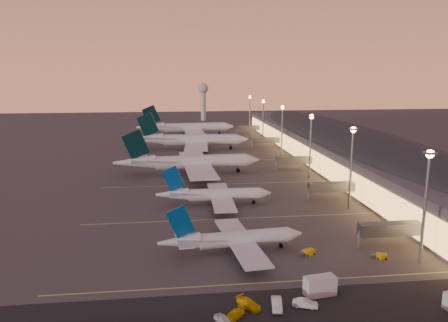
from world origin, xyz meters
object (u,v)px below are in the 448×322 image
baggage_tug_a (380,256)px  catering_truck_a (322,286)px  baggage_tug_b (307,253)px  service_van_e (305,303)px  service_van_c (277,304)px  airliner_wide_near (188,162)px  airliner_wide_far (186,128)px  airliner_narrow_north (214,195)px  service_van_d (234,316)px  radar_tower (203,95)px  service_van_a (224,321)px  service_van_b (249,304)px  airliner_narrow_south (232,239)px  airliner_wide_mid (190,140)px

baggage_tug_a → catering_truck_a: (-19.03, -14.58, 1.26)m
baggage_tug_b → service_van_e: service_van_e is taller
service_van_c → airliner_wide_near: bearing=105.9°
airliner_wide_far → baggage_tug_b: size_ratio=14.85×
baggage_tug_a → service_van_e: service_van_e is taller
baggage_tug_a → service_van_c: 34.23m
airliner_narrow_north → service_van_c: size_ratio=7.22×
service_van_d → radar_tower: bearing=131.6°
airliner_wide_near → service_van_d: (3.12, -110.93, -4.35)m
service_van_a → service_van_d: bearing=19.6°
catering_truck_a → service_van_b: catering_truck_a is taller
airliner_narrow_south → service_van_a: bearing=-106.3°
service_van_c → service_van_d: 8.66m
airliner_wide_near → service_van_b: airliner_wide_near is taller
airliner_narrow_north → service_van_b: 62.97m
radar_tower → baggage_tug_a: 297.74m
radar_tower → service_van_d: bearing=-93.4°
service_van_a → radar_tower: bearing=62.1°
airliner_narrow_south → radar_tower: (15.03, 288.97, 18.62)m
service_van_e → airliner_wide_near: bearing=29.8°
airliner_wide_far → service_van_b: bearing=-92.5°
airliner_narrow_north → airliner_wide_near: (-6.38, 44.57, 1.61)m
airliner_narrow_south → airliner_wide_mid: size_ratio=0.54×
radar_tower → service_van_e: size_ratio=6.99×
radar_tower → service_van_b: radar_tower is taller
service_van_d → airliner_wide_near: bearing=136.6°
service_van_a → service_van_d: 2.57m
airliner_wide_far → catering_truck_a: size_ratio=9.42×
airliner_wide_near → airliner_wide_far: 112.65m
service_van_d → service_van_e: service_van_e is taller
baggage_tug_b → service_van_d: (-20.92, -24.83, 0.14)m
airliner_wide_far → service_van_a: bearing=-93.8°
service_van_e → baggage_tug_b: bearing=2.9°
airliner_narrow_north → airliner_wide_mid: bearing=92.9°
airliner_narrow_south → baggage_tug_b: bearing=-17.8°
baggage_tug_b → service_van_b: service_van_b is taller
service_van_b → service_van_e: size_ratio=1.13×
airliner_wide_far → service_van_e: (13.48, -221.22, -4.64)m
service_van_c → service_van_e: 5.24m
airliner_wide_near → service_van_c: airliner_wide_near is taller
airliner_narrow_north → airliner_narrow_south: bearing=-88.1°
service_van_a → airliner_narrow_north: bearing=61.5°
airliner_narrow_south → airliner_wide_far: airliner_wide_far is taller
catering_truck_a → service_van_d: 19.20m
catering_truck_a → service_van_c: size_ratio=1.35×
airliner_narrow_north → baggage_tug_b: (17.65, -41.53, -2.88)m
service_van_a → baggage_tug_b: bearing=25.2°
airliner_wide_mid → baggage_tug_b: (20.84, -144.83, -4.80)m
baggage_tug_a → catering_truck_a: 24.00m
service_van_d → airliner_wide_far: bearing=135.0°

